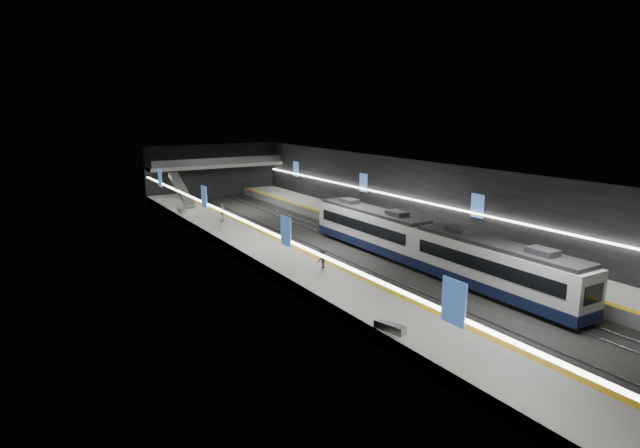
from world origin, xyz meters
TOP-DOWN VIEW (x-y plane):
  - ground at (0.00, 0.00)m, footprint 70.00×70.00m
  - ceiling at (0.00, 0.00)m, footprint 20.00×70.00m
  - wall_left at (-10.00, 0.00)m, footprint 0.04×70.00m
  - wall_right at (10.00, 0.00)m, footprint 0.04×70.00m
  - wall_back at (0.00, 35.00)m, footprint 20.00×0.04m
  - platform_left at (-7.50, 0.00)m, footprint 5.00×70.00m
  - tile_surface_left at (-7.50, 0.00)m, footprint 5.00×70.00m
  - tactile_strip_left at (-5.30, 0.00)m, footprint 0.60×70.00m
  - platform_right at (7.50, 0.00)m, footprint 5.00×70.00m
  - tile_surface_right at (7.50, 0.00)m, footprint 5.00×70.00m
  - tactile_strip_right at (5.30, 0.00)m, footprint 0.60×70.00m
  - rails at (-0.00, 0.00)m, footprint 6.52×70.00m
  - train at (2.50, -9.29)m, footprint 2.69×30.04m
  - ad_posters at (-0.00, 1.00)m, footprint 19.94×53.50m
  - cove_light_left at (-9.80, 0.00)m, footprint 0.25×68.60m
  - cove_light_right at (9.80, 0.00)m, footprint 0.25×68.60m
  - mezzanine_bridge at (0.00, 32.93)m, footprint 20.00×3.00m
  - escalator at (-7.50, 26.00)m, footprint 1.20×7.50m
  - bench_left_near at (-9.50, -19.84)m, footprint 1.01×2.03m
  - bench_left_far at (-9.32, 20.32)m, footprint 0.55×1.94m
  - bench_right_near at (9.50, -10.84)m, footprint 1.01×1.79m
  - bench_right_far at (8.77, 16.88)m, footprint 0.91×1.80m
  - passenger_right_a at (5.62, -0.12)m, footprint 0.48×0.68m
  - passenger_right_b at (7.36, -17.76)m, footprint 1.13×1.06m
  - passenger_left_a at (-6.80, 13.30)m, footprint 0.88×1.23m
  - passenger_left_b at (-6.48, -7.52)m, footprint 1.10×0.80m

SIDE VIEW (x-z plane):
  - ground at x=0.00m, z-range 0.00..0.00m
  - rails at x=0.00m, z-range 0.00..0.12m
  - platform_left at x=-7.50m, z-range 0.00..1.00m
  - platform_right at x=7.50m, z-range 0.00..1.00m
  - tile_surface_left at x=-7.50m, z-range 1.00..1.02m
  - tile_surface_right at x=7.50m, z-range 1.00..1.02m
  - tactile_strip_left at x=-5.30m, z-range 1.01..1.03m
  - tactile_strip_right at x=5.30m, z-range 1.01..1.03m
  - bench_right_near at x=9.50m, z-range 1.00..1.42m
  - bench_right_far at x=8.77m, z-range 1.00..1.42m
  - bench_left_far at x=-9.32m, z-range 1.00..1.47m
  - bench_left_near at x=-9.50m, z-range 1.00..1.48m
  - passenger_left_b at x=-6.48m, z-range 1.00..2.52m
  - passenger_right_a at x=5.62m, z-range 1.00..2.76m
  - passenger_right_b at x=7.36m, z-range 1.00..2.84m
  - passenger_left_a at x=-6.80m, z-range 1.00..2.93m
  - train at x=2.50m, z-range 0.40..4.00m
  - escalator at x=-7.50m, z-range 0.94..4.86m
  - cove_light_left at x=-9.80m, z-range 3.74..3.86m
  - cove_light_right at x=9.80m, z-range 3.74..3.86m
  - wall_left at x=-10.00m, z-range 0.00..8.00m
  - wall_right at x=10.00m, z-range 0.00..8.00m
  - wall_back at x=0.00m, z-range 0.00..8.00m
  - ad_posters at x=0.00m, z-range 3.40..5.60m
  - mezzanine_bridge at x=0.00m, z-range 4.29..5.79m
  - ceiling at x=0.00m, z-range 7.98..8.02m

